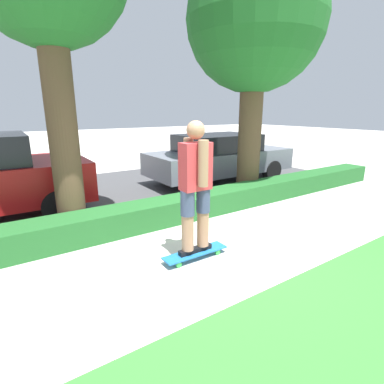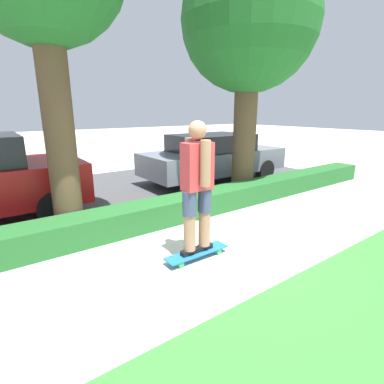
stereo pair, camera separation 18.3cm
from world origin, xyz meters
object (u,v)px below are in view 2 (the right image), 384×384
Objects in this scene: skater_person at (197,185)px; tree_mid at (249,25)px; skateboard at (197,253)px; parked_car_middle at (214,157)px.

skater_person is 4.43m from tree_mid.
skateboard is 5.10m from tree_mid.
tree_mid reaches higher than parked_car_middle.
skater_person is at bearing -132.58° from parked_car_middle.
parked_car_middle is at bearing 47.20° from skateboard.
skateboard is at bearing -145.70° from tree_mid.
parked_car_middle is (3.27, 3.53, -0.35)m from skater_person.
skater_person is 4.83m from parked_car_middle.
skater_person is 0.42× the size of parked_car_middle.
tree_mid is at bearing 34.30° from skater_person.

